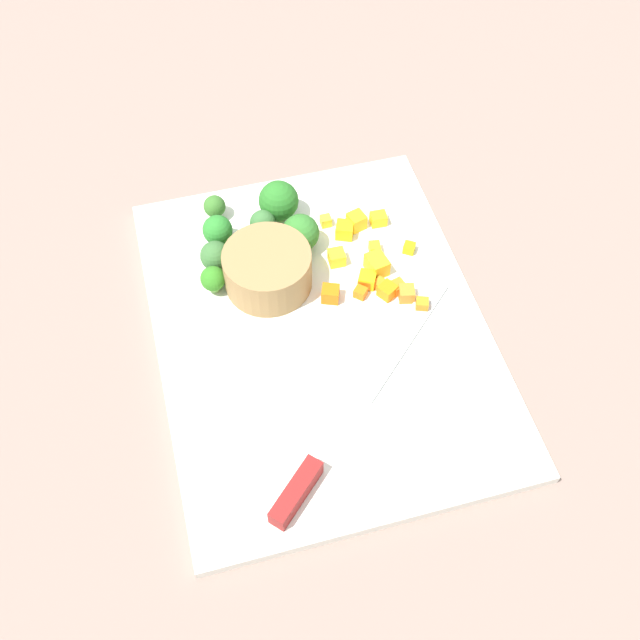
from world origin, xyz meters
TOP-DOWN VIEW (x-y plane):
  - ground_plane at (0.00, 0.00)m, footprint 4.00×4.00m
  - cutting_board at (0.00, 0.00)m, footprint 0.42×0.32m
  - prep_bowl at (-0.07, -0.04)m, footprint 0.09×0.09m
  - chef_knife at (0.12, -0.02)m, footprint 0.22×0.24m
  - carrot_dice_0 at (-0.01, 0.09)m, footprint 0.02×0.02m
  - carrot_dice_1 at (-0.03, 0.05)m, footprint 0.02×0.02m
  - carrot_dice_2 at (-0.02, 0.09)m, footprint 0.02×0.02m
  - carrot_dice_3 at (-0.04, 0.06)m, footprint 0.02×0.02m
  - carrot_dice_4 at (0.01, 0.11)m, footprint 0.02×0.02m
  - carrot_dice_5 at (-0.02, 0.08)m, footprint 0.02×0.02m
  - carrot_dice_6 at (-0.03, 0.02)m, footprint 0.02×0.02m
  - carrot_dice_7 at (-0.03, 0.07)m, footprint 0.02×0.02m
  - pepper_dice_0 at (-0.07, 0.04)m, footprint 0.02×0.02m
  - pepper_dice_1 at (-0.13, 0.04)m, footprint 0.01×0.01m
  - pepper_dice_2 at (-0.12, 0.07)m, footprint 0.02×0.02m
  - pepper_dice_3 at (-0.08, 0.08)m, footprint 0.01×0.01m
  - pepper_dice_4 at (-0.04, 0.06)m, footprint 0.02×0.02m
  - pepper_dice_5 at (-0.12, 0.10)m, footprint 0.02×0.02m
  - pepper_dice_6 at (-0.07, 0.12)m, footprint 0.02×0.02m
  - pepper_dice_7 at (-0.05, 0.08)m, footprint 0.03×0.02m
  - pepper_dice_8 at (-0.11, 0.06)m, footprint 0.02×0.02m
  - broccoli_floret_0 at (-0.13, -0.08)m, footprint 0.03×0.03m
  - broccoli_floret_1 at (-0.10, -0.09)m, footprint 0.03×0.03m
  - broccoli_floret_2 at (-0.13, -0.03)m, footprint 0.03×0.03m
  - broccoli_floret_3 at (-0.11, 0.01)m, footprint 0.04×0.04m
  - broccoli_floret_4 at (-0.17, -0.07)m, footprint 0.02×0.02m
  - broccoli_floret_5 at (-0.07, -0.09)m, footprint 0.03×0.03m
  - broccoli_floret_6 at (-0.15, -0.01)m, footprint 0.04×0.04m

SIDE VIEW (x-z plane):
  - ground_plane at x=0.00m, z-range 0.00..0.00m
  - cutting_board at x=0.00m, z-range 0.00..0.01m
  - carrot_dice_7 at x=-0.03m, z-range 0.01..0.02m
  - carrot_dice_1 at x=-0.03m, z-range 0.01..0.02m
  - pepper_dice_6 at x=-0.07m, z-range 0.01..0.02m
  - pepper_dice_3 at x=-0.08m, z-range 0.01..0.02m
  - pepper_dice_1 at x=-0.13m, z-range 0.01..0.02m
  - carrot_dice_2 at x=-0.02m, z-range 0.01..0.02m
  - carrot_dice_4 at x=0.01m, z-range 0.01..0.02m
  - carrot_dice_3 at x=-0.04m, z-range 0.01..0.03m
  - pepper_dice_5 at x=-0.12m, z-range 0.01..0.03m
  - carrot_dice_5 at x=-0.02m, z-range 0.01..0.03m
  - chef_knife at x=0.12m, z-range 0.01..0.03m
  - carrot_dice_0 at x=-0.01m, z-range 0.01..0.03m
  - pepper_dice_4 at x=-0.04m, z-range 0.01..0.03m
  - pepper_dice_0 at x=-0.07m, z-range 0.01..0.03m
  - carrot_dice_6 at x=-0.03m, z-range 0.01..0.03m
  - pepper_dice_8 at x=-0.11m, z-range 0.01..0.03m
  - pepper_dice_2 at x=-0.12m, z-range 0.01..0.03m
  - pepper_dice_7 at x=-0.05m, z-range 0.01..0.03m
  - broccoli_floret_4 at x=-0.17m, z-range 0.01..0.04m
  - broccoli_floret_1 at x=-0.10m, z-range 0.01..0.05m
  - broccoli_floret_5 at x=-0.07m, z-range 0.01..0.05m
  - broccoli_floret_2 at x=-0.13m, z-range 0.01..0.05m
  - broccoli_floret_0 at x=-0.13m, z-range 0.01..0.05m
  - broccoli_floret_3 at x=-0.11m, z-range 0.01..0.06m
  - prep_bowl at x=-0.07m, z-range 0.01..0.06m
  - broccoli_floret_6 at x=-0.15m, z-range 0.01..0.06m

